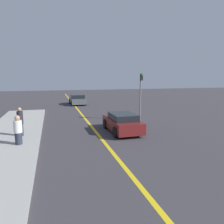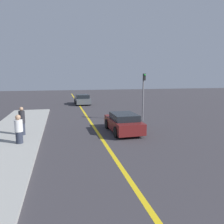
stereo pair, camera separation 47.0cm
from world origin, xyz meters
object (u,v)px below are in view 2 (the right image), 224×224
at_px(car_ahead_center, 82,100).
at_px(pedestrian_by_sign, 22,121).
at_px(pedestrian_mid_group, 19,129).
at_px(traffic_light, 143,92).
at_px(car_near_right_lane, 123,123).

xyz_separation_m(car_ahead_center, pedestrian_by_sign, (-5.19, -15.06, 0.38)).
distance_m(pedestrian_mid_group, traffic_light, 10.12).
bearing_deg(traffic_light, car_ahead_center, 107.27).
height_order(pedestrian_by_sign, traffic_light, traffic_light).
xyz_separation_m(car_near_right_lane, pedestrian_by_sign, (-6.39, 0.23, 0.38)).
xyz_separation_m(car_near_right_lane, car_ahead_center, (-1.20, 15.29, -0.00)).
distance_m(car_near_right_lane, pedestrian_mid_group, 6.47).
bearing_deg(traffic_light, car_near_right_lane, -130.10).
distance_m(pedestrian_by_sign, traffic_light, 9.53).
xyz_separation_m(pedestrian_mid_group, traffic_light, (8.88, 4.61, 1.51)).
bearing_deg(pedestrian_by_sign, car_ahead_center, 70.99).
height_order(car_near_right_lane, pedestrian_mid_group, pedestrian_mid_group).
bearing_deg(pedestrian_mid_group, pedestrian_by_sign, 93.31).
bearing_deg(car_ahead_center, traffic_light, -73.27).
relative_size(pedestrian_mid_group, traffic_light, 0.40).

